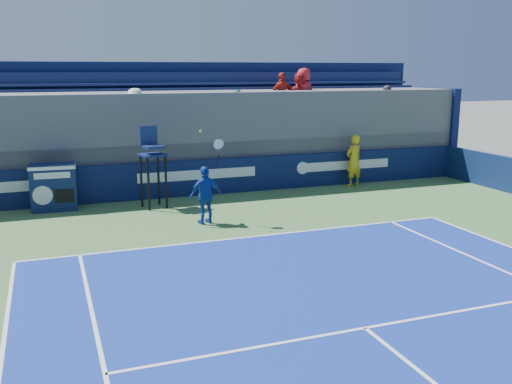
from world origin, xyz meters
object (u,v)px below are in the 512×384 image
object	(u,v)px
ball_person	(354,160)
match_clock	(53,186)
umpire_chair	(152,158)
tennis_player	(206,195)

from	to	relation	value
ball_person	match_clock	xyz separation A→B (m)	(-10.18, -0.08, -0.19)
umpire_chair	tennis_player	world-z (taller)	tennis_player
tennis_player	umpire_chair	bearing A→B (deg)	112.67
match_clock	umpire_chair	size ratio (longest dim) A/B	0.56
ball_person	tennis_player	world-z (taller)	tennis_player
tennis_player	match_clock	bearing A→B (deg)	141.42
ball_person	umpire_chair	bearing A→B (deg)	-9.52
ball_person	umpire_chair	world-z (taller)	umpire_chair
match_clock	umpire_chair	xyz separation A→B (m)	(2.84, -0.69, 0.79)
ball_person	match_clock	size ratio (longest dim) A/B	1.32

